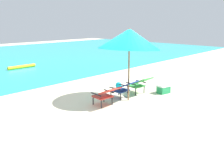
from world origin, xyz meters
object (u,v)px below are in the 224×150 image
object	(u,v)px
cooler_box	(164,89)
lounge_chair_center	(124,88)
lounge_chair_left	(106,94)
beach_umbrella_center	(129,39)
swim_buoy	(22,67)
lounge_chair_right	(139,83)
beach_ball	(119,85)

from	to	relation	value
cooler_box	lounge_chair_center	bearing A→B (deg)	158.02
lounge_chair_left	beach_umbrella_center	size ratio (longest dim) A/B	0.37
swim_buoy	lounge_chair_right	xyz separation A→B (m)	(0.71, -7.84, 0.31)
swim_buoy	cooler_box	world-z (taller)	cooler_box
lounge_chair_left	beach_ball	bearing A→B (deg)	31.57
lounge_chair_center	beach_umbrella_center	world-z (taller)	beach_umbrella_center
lounge_chair_left	beach_ball	size ratio (longest dim) A/B	3.63
lounge_chair_right	lounge_chair_center	bearing A→B (deg)	177.06
lounge_chair_left	beach_umbrella_center	bearing A→B (deg)	-7.86
beach_ball	swim_buoy	bearing A→B (deg)	96.32
beach_ball	beach_umbrella_center	bearing A→B (deg)	-124.82
swim_buoy	lounge_chair_center	size ratio (longest dim) A/B	1.76
lounge_chair_right	cooler_box	world-z (taller)	lounge_chair_right
beach_umbrella_center	beach_ball	bearing A→B (deg)	55.18
lounge_chair_right	beach_umbrella_center	xyz separation A→B (m)	(-0.81, -0.17, 1.66)
swim_buoy	lounge_chair_left	world-z (taller)	lounge_chair_left
beach_umbrella_center	beach_ball	size ratio (longest dim) A/B	9.75
swim_buoy	lounge_chair_left	bearing A→B (deg)	-97.48
swim_buoy	beach_ball	bearing A→B (deg)	-83.68
beach_umbrella_center	cooler_box	distance (m)	2.47
beach_ball	cooler_box	bearing A→B (deg)	-67.47
lounge_chair_left	lounge_chair_center	xyz separation A→B (m)	(0.93, 0.08, 0.00)
lounge_chair_center	beach_umbrella_center	size ratio (longest dim) A/B	0.37
swim_buoy	beach_umbrella_center	bearing A→B (deg)	-90.73
lounge_chair_center	lounge_chair_right	world-z (taller)	same
lounge_chair_left	beach_ball	world-z (taller)	lounge_chair_left
lounge_chair_right	beach_ball	world-z (taller)	lounge_chair_right
lounge_chair_left	cooler_box	size ratio (longest dim) A/B	1.76
swim_buoy	lounge_chair_right	size ratio (longest dim) A/B	1.72
swim_buoy	cooler_box	bearing A→B (deg)	-80.36
lounge_chair_right	beach_umbrella_center	distance (m)	1.85
lounge_chair_left	beach_ball	distance (m)	2.11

